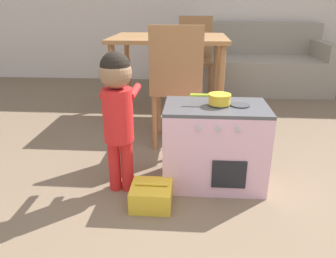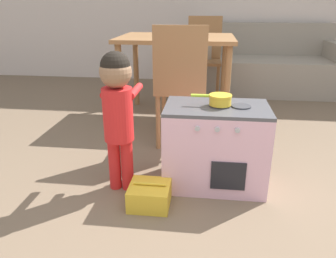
{
  "view_description": "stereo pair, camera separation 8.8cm",
  "coord_description": "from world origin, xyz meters",
  "px_view_note": "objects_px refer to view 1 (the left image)",
  "views": [
    {
      "loc": [
        -0.2,
        -0.95,
        1.07
      ],
      "look_at": [
        -0.33,
        0.82,
        0.38
      ],
      "focal_mm": 35.0,
      "sensor_mm": 36.0,
      "label": 1
    },
    {
      "loc": [
        -0.11,
        -0.94,
        1.07
      ],
      "look_at": [
        -0.33,
        0.82,
        0.38
      ],
      "focal_mm": 35.0,
      "sensor_mm": 36.0,
      "label": 2
    }
  ],
  "objects_px": {
    "toy_pot": "(219,98)",
    "dining_table": "(169,48)",
    "play_kitchen": "(214,145)",
    "dining_chair_far": "(195,56)",
    "dining_chair_near": "(177,84)",
    "child_figure": "(117,103)",
    "couch": "(256,66)",
    "toy_basket": "(151,195)"
  },
  "relations": [
    {
      "from": "child_figure",
      "to": "dining_table",
      "type": "xyz_separation_m",
      "value": [
        0.19,
        1.41,
        0.12
      ]
    },
    {
      "from": "dining_chair_near",
      "to": "dining_table",
      "type": "bearing_deg",
      "value": 98.27
    },
    {
      "from": "toy_pot",
      "to": "child_figure",
      "type": "bearing_deg",
      "value": -167.84
    },
    {
      "from": "toy_basket",
      "to": "dining_table",
      "type": "relative_size",
      "value": 0.21
    },
    {
      "from": "dining_table",
      "to": "dining_chair_far",
      "type": "relative_size",
      "value": 1.14
    },
    {
      "from": "couch",
      "to": "dining_table",
      "type": "bearing_deg",
      "value": -131.05
    },
    {
      "from": "toy_pot",
      "to": "toy_basket",
      "type": "xyz_separation_m",
      "value": [
        -0.37,
        -0.29,
        -0.49
      ]
    },
    {
      "from": "toy_basket",
      "to": "play_kitchen",
      "type": "bearing_deg",
      "value": 38.9
    },
    {
      "from": "dining_chair_near",
      "to": "dining_chair_far",
      "type": "height_order",
      "value": "same"
    },
    {
      "from": "play_kitchen",
      "to": "couch",
      "type": "relative_size",
      "value": 0.36
    },
    {
      "from": "child_figure",
      "to": "dining_chair_near",
      "type": "height_order",
      "value": "dining_chair_near"
    },
    {
      "from": "child_figure",
      "to": "dining_chair_far",
      "type": "bearing_deg",
      "value": 78.02
    },
    {
      "from": "child_figure",
      "to": "dining_table",
      "type": "height_order",
      "value": "child_figure"
    },
    {
      "from": "toy_pot",
      "to": "dining_table",
      "type": "relative_size",
      "value": 0.22
    },
    {
      "from": "play_kitchen",
      "to": "toy_pot",
      "type": "bearing_deg",
      "value": 2.41
    },
    {
      "from": "dining_table",
      "to": "dining_chair_near",
      "type": "xyz_separation_m",
      "value": [
        0.1,
        -0.71,
        -0.17
      ]
    },
    {
      "from": "play_kitchen",
      "to": "child_figure",
      "type": "relative_size",
      "value": 0.73
    },
    {
      "from": "dining_table",
      "to": "toy_basket",
      "type": "bearing_deg",
      "value": -89.7
    },
    {
      "from": "couch",
      "to": "dining_chair_far",
      "type": "bearing_deg",
      "value": -146.98
    },
    {
      "from": "play_kitchen",
      "to": "child_figure",
      "type": "distance_m",
      "value": 0.64
    },
    {
      "from": "child_figure",
      "to": "dining_chair_near",
      "type": "bearing_deg",
      "value": 66.79
    },
    {
      "from": "child_figure",
      "to": "couch",
      "type": "distance_m",
      "value": 2.9
    },
    {
      "from": "toy_basket",
      "to": "dining_chair_far",
      "type": "height_order",
      "value": "dining_chair_far"
    },
    {
      "from": "play_kitchen",
      "to": "child_figure",
      "type": "xyz_separation_m",
      "value": [
        -0.56,
        -0.12,
        0.29
      ]
    },
    {
      "from": "dining_chair_far",
      "to": "toy_basket",
      "type": "bearing_deg",
      "value": 83.88
    },
    {
      "from": "toy_pot",
      "to": "toy_basket",
      "type": "relative_size",
      "value": 1.04
    },
    {
      "from": "child_figure",
      "to": "dining_chair_far",
      "type": "height_order",
      "value": "dining_chair_far"
    },
    {
      "from": "toy_basket",
      "to": "couch",
      "type": "bearing_deg",
      "value": 69.48
    },
    {
      "from": "toy_basket",
      "to": "dining_chair_near",
      "type": "bearing_deg",
      "value": 83.66
    },
    {
      "from": "dining_chair_near",
      "to": "dining_chair_far",
      "type": "relative_size",
      "value": 1.0
    },
    {
      "from": "dining_chair_far",
      "to": "couch",
      "type": "distance_m",
      "value": 0.97
    },
    {
      "from": "couch",
      "to": "child_figure",
      "type": "bearing_deg",
      "value": -115.43
    },
    {
      "from": "toy_basket",
      "to": "dining_table",
      "type": "distance_m",
      "value": 1.69
    },
    {
      "from": "child_figure",
      "to": "dining_chair_near",
      "type": "xyz_separation_m",
      "value": [
        0.3,
        0.69,
        -0.05
      ]
    },
    {
      "from": "toy_basket",
      "to": "couch",
      "type": "xyz_separation_m",
      "value": [
        1.04,
        2.78,
        0.23
      ]
    },
    {
      "from": "toy_pot",
      "to": "dining_chair_near",
      "type": "height_order",
      "value": "dining_chair_near"
    },
    {
      "from": "play_kitchen",
      "to": "dining_chair_far",
      "type": "xyz_separation_m",
      "value": [
        -0.11,
        1.97,
        0.24
      ]
    },
    {
      "from": "toy_pot",
      "to": "dining_table",
      "type": "bearing_deg",
      "value": 106.35
    },
    {
      "from": "child_figure",
      "to": "toy_basket",
      "type": "bearing_deg",
      "value": -39.37
    },
    {
      "from": "play_kitchen",
      "to": "dining_chair_near",
      "type": "bearing_deg",
      "value": 114.62
    },
    {
      "from": "dining_table",
      "to": "dining_chair_near",
      "type": "bearing_deg",
      "value": -81.73
    },
    {
      "from": "dining_table",
      "to": "couch",
      "type": "distance_m",
      "value": 1.64
    }
  ]
}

